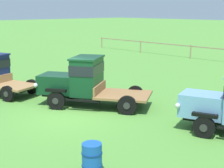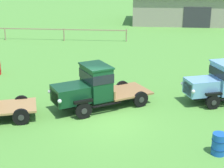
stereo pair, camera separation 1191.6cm
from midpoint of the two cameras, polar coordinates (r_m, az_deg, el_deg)
The scene contains 5 objects.
ground_plane at distance 14.28m, azimuth 16.06°, elevation -11.43°, with size 240.00×240.00×0.00m, color #518E38.
paddock_fence at distance 33.90m, azimuth 18.57°, elevation 3.75°, with size 18.58×0.60×1.22m.
vintage_truck_second_in_line at distance 15.51m, azimuth 16.34°, elevation -4.97°, with size 5.33×4.35×2.28m.
oil_drum_beside_row at distance 10.38m, azimuth 31.87°, elevation -19.77°, with size 0.57×0.57×0.88m.
oil_drum_near_fence at distance 23.85m, azimuth 7.42°, elevation -0.29°, with size 0.57×0.57×0.93m.
Camera 1 is at (11.28, -8.08, 4.39)m, focal length 55.00 mm.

